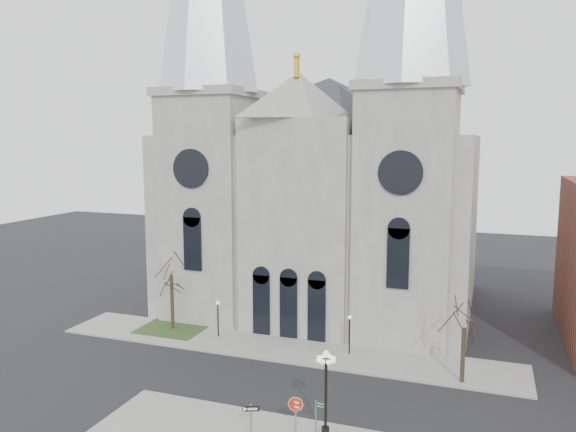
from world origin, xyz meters
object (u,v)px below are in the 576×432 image
(globe_lamp, at_px, (326,384))
(street_name_sign, at_px, (317,413))
(stop_sign, at_px, (296,409))
(one_way_sign, at_px, (251,416))

(globe_lamp, xyz_separation_m, street_name_sign, (-0.72, 0.68, -2.24))
(stop_sign, height_order, one_way_sign, stop_sign)
(one_way_sign, bearing_deg, stop_sign, 4.37)
(one_way_sign, relative_size, street_name_sign, 1.12)
(globe_lamp, xyz_separation_m, one_way_sign, (-4.07, -1.53, -1.93))
(globe_lamp, distance_m, street_name_sign, 2.45)
(globe_lamp, height_order, street_name_sign, globe_lamp)
(globe_lamp, relative_size, street_name_sign, 2.70)
(globe_lamp, relative_size, one_way_sign, 2.42)
(one_way_sign, xyz_separation_m, street_name_sign, (3.35, 2.21, -0.31))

